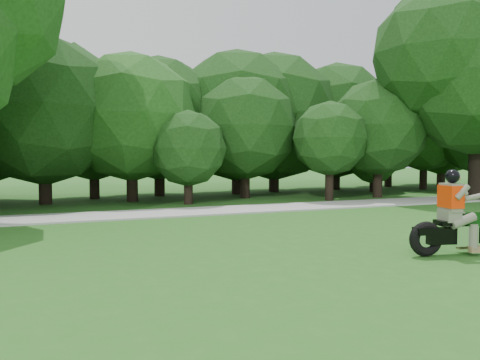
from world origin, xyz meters
TOP-DOWN VIEW (x-y plane):
  - ground at (0.00, 0.00)m, footprint 100.00×100.00m
  - walkway at (0.00, 8.00)m, footprint 60.00×2.20m
  - tree_line at (-0.07, 14.54)m, footprint 40.34×12.77m
  - big_tree_east at (10.46, 7.87)m, footprint 9.07×6.89m
  - chopper_motorcycle at (0.55, -0.57)m, footprint 2.35×0.84m

SIDE VIEW (x-z plane):
  - ground at x=0.00m, z-range 0.00..0.00m
  - walkway at x=0.00m, z-range 0.00..0.06m
  - chopper_motorcycle at x=0.55m, z-range -0.22..1.46m
  - tree_line at x=-0.07m, z-range -0.10..7.46m
  - big_tree_east at x=10.46m, z-range 0.80..11.26m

